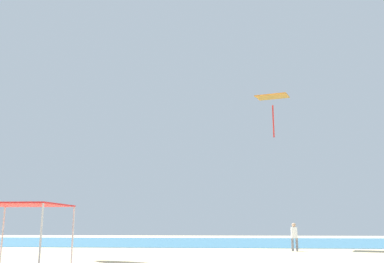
# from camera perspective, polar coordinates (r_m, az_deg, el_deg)

# --- Properties ---
(ocean_strip) EXTENTS (110.00, 25.94, 0.03)m
(ocean_strip) POSITION_cam_1_polar(r_m,az_deg,el_deg) (46.06, 0.29, -14.42)
(ocean_strip) COLOR teal
(ocean_strip) RESTS_ON ground
(canopy_tent) EXTENTS (3.17, 3.21, 2.50)m
(canopy_tent) POSITION_cam_1_polar(r_m,az_deg,el_deg) (18.41, -21.67, -9.30)
(canopy_tent) COLOR #B2B2B7
(canopy_tent) RESTS_ON ground
(person_leftmost) EXTENTS (0.46, 0.43, 1.82)m
(person_leftmost) POSITION_cam_1_polar(r_m,az_deg,el_deg) (29.90, 13.45, -13.19)
(person_leftmost) COLOR slate
(person_leftmost) RESTS_ON ground
(kite_diamond_orange) EXTENTS (3.24, 3.23, 3.77)m
(kite_diamond_orange) POSITION_cam_1_polar(r_m,az_deg,el_deg) (37.46, 10.65, 4.30)
(kite_diamond_orange) COLOR orange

